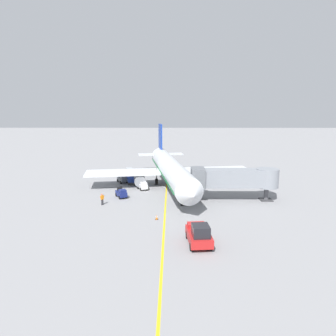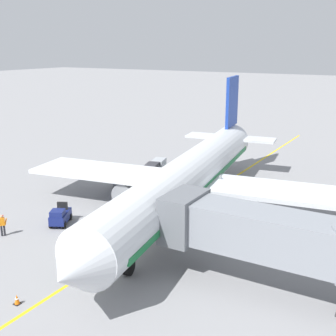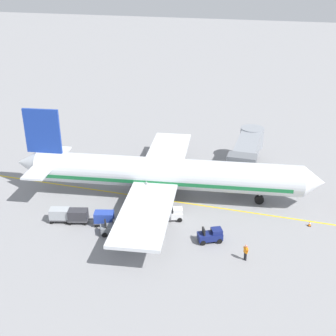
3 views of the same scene
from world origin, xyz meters
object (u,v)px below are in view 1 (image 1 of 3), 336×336
at_px(parked_airliner, 170,169).
at_px(baggage_tug_trailing, 121,193).
at_px(ground_crew_wing_walker, 102,199).
at_px(baggage_cart_tail_end, 129,171).
at_px(jet_bridge, 234,178).
at_px(baggage_cart_third_in_train, 130,173).
at_px(baggage_cart_front, 131,179).
at_px(baggage_tug_spare, 122,179).
at_px(baggage_cart_second_in_train, 130,176).
at_px(pushback_tractor, 199,234).
at_px(baggage_tug_lead, 143,186).
at_px(safety_cone_nose_left, 157,217).

bearing_deg(parked_airliner, baggage_tug_trailing, 44.10).
bearing_deg(ground_crew_wing_walker, baggage_cart_tail_end, -93.09).
bearing_deg(parked_airliner, jet_bridge, 138.32).
relative_size(jet_bridge, baggage_tug_trailing, 4.75).
height_order(baggage_tug_trailing, baggage_cart_third_in_train, baggage_tug_trailing).
relative_size(baggage_cart_third_in_train, baggage_cart_tail_end, 1.00).
xyz_separation_m(baggage_cart_third_in_train, ground_crew_wing_walker, (1.49, 18.60, 0.00)).
bearing_deg(parked_airliner, baggage_cart_front, -12.34).
xyz_separation_m(parked_airliner, jet_bridge, (-9.72, 8.65, 0.27)).
bearing_deg(baggage_cart_front, baggage_tug_trailing, 87.70).
xyz_separation_m(parked_airliner, baggage_cart_front, (7.30, -1.60, -2.24)).
xyz_separation_m(baggage_tug_spare, ground_crew_wing_walker, (0.63, 14.07, 0.24)).
distance_m(jet_bridge, baggage_tug_trailing, 17.64).
relative_size(baggage_cart_second_in_train, ground_crew_wing_walker, 1.76).
distance_m(pushback_tractor, baggage_tug_lead, 23.28).
bearing_deg(baggage_cart_front, baggage_cart_second_in_train, -77.40).
bearing_deg(safety_cone_nose_left, baggage_cart_front, -73.26).
xyz_separation_m(pushback_tractor, safety_cone_nose_left, (4.66, -7.22, -0.81)).
relative_size(jet_bridge, baggage_cart_front, 4.42).
bearing_deg(ground_crew_wing_walker, baggage_cart_front, -101.05).
relative_size(baggage_cart_front, baggage_cart_tail_end, 1.00).
relative_size(baggage_tug_trailing, baggage_cart_third_in_train, 0.93).
distance_m(pushback_tractor, baggage_tug_spare, 29.81).
bearing_deg(baggage_cart_tail_end, baggage_tug_spare, 85.78).
relative_size(jet_bridge, ground_crew_wing_walker, 7.79).
bearing_deg(baggage_tug_lead, pushback_tractor, 109.39).
height_order(baggage_cart_second_in_train, baggage_cart_tail_end, same).
xyz_separation_m(pushback_tractor, baggage_tug_trailing, (10.67, -16.97, -0.39)).
bearing_deg(baggage_cart_front, pushback_tractor, 111.62).
relative_size(parked_airliner, baggage_tug_lead, 13.52).
height_order(baggage_tug_trailing, safety_cone_nose_left, baggage_tug_trailing).
bearing_deg(baggage_tug_spare, baggage_cart_second_in_train, -128.50).
height_order(pushback_tractor, baggage_cart_front, pushback_tractor).
bearing_deg(baggage_tug_trailing, baggage_tug_spare, -81.53).
bearing_deg(baggage_tug_spare, pushback_tractor, 114.14).
bearing_deg(baggage_cart_second_in_train, baggage_cart_front, 102.60).
xyz_separation_m(baggage_tug_lead, baggage_cart_front, (2.58, -4.04, 0.24)).
relative_size(parked_airliner, safety_cone_nose_left, 63.18).
xyz_separation_m(baggage_tug_lead, baggage_tug_spare, (4.46, -5.25, 0.00)).
height_order(baggage_cart_second_in_train, ground_crew_wing_walker, ground_crew_wing_walker).
bearing_deg(baggage_cart_second_in_train, jet_bridge, 143.53).
bearing_deg(baggage_tug_lead, baggage_cart_second_in_train, -64.89).
bearing_deg(jet_bridge, pushback_tractor, 66.91).
distance_m(baggage_cart_front, baggage_cart_second_in_train, 2.86).
bearing_deg(baggage_cart_tail_end, baggage_cart_third_in_train, 100.20).
relative_size(pushback_tractor, baggage_cart_second_in_train, 1.53).
xyz_separation_m(baggage_cart_second_in_train, baggage_cart_tail_end, (0.77, -5.02, 0.00)).
bearing_deg(baggage_cart_front, baggage_cart_tail_end, -79.85).
xyz_separation_m(baggage_cart_second_in_train, baggage_cart_third_in_train, (0.40, -2.94, 0.00)).
height_order(ground_crew_wing_walker, safety_cone_nose_left, ground_crew_wing_walker).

